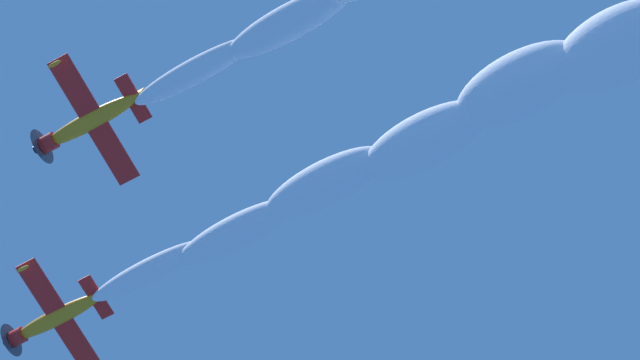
% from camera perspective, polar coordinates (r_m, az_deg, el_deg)
% --- Properties ---
extents(airplane_lead, '(7.39, 8.22, 2.43)m').
position_cam_1_polar(airplane_lead, '(78.44, -12.26, -6.32)').
color(airplane_lead, orange).
extents(airplane_left_wingman, '(7.39, 8.21, 2.46)m').
position_cam_1_polar(airplane_left_wingman, '(72.16, -10.74, 2.65)').
color(airplane_left_wingman, orange).
extents(smoke_trail_lead, '(43.93, 15.43, 5.14)m').
position_cam_1_polar(smoke_trail_lead, '(70.69, 10.40, 4.60)').
color(smoke_trail_lead, white).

